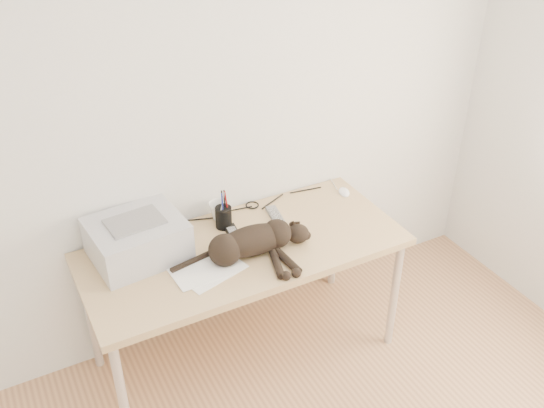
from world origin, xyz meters
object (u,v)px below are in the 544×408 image
printer (137,239)px  cat (250,244)px  mouse (344,190)px  pen_cup (224,217)px  mug (219,211)px  desk (237,258)px

printer → cat: (0.47, -0.25, -0.03)m
cat → mouse: size_ratio=6.93×
pen_cup → mouse: size_ratio=2.15×
printer → cat: 0.54m
mug → printer: bearing=-166.8°
desk → printer: (-0.48, 0.08, 0.23)m
desk → printer: printer is taller
printer → cat: size_ratio=0.66×
mug → pen_cup: pen_cup is taller
desk → pen_cup: 0.23m
pen_cup → mouse: bearing=-0.8°
cat → mouse: cat is taller
cat → pen_cup: 0.28m
cat → mouse: (0.73, 0.27, -0.05)m
printer → mug: 0.49m
mug → desk: bearing=-87.5°
desk → cat: size_ratio=2.28×
printer → mug: size_ratio=4.33×
cat → mug: 0.36m
desk → mouse: (0.72, 0.10, 0.15)m
desk → cat: 0.26m
cat → mug: (-0.00, 0.36, -0.02)m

